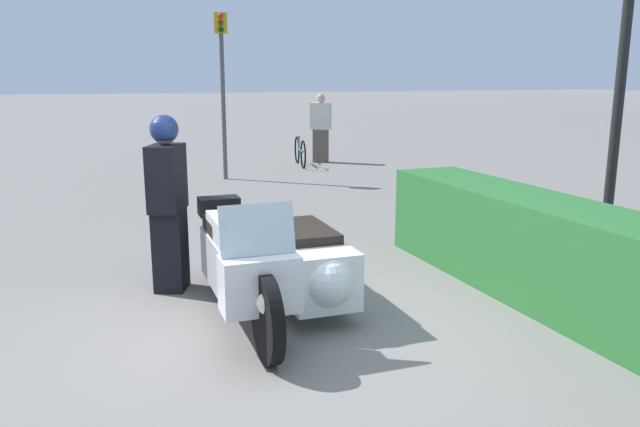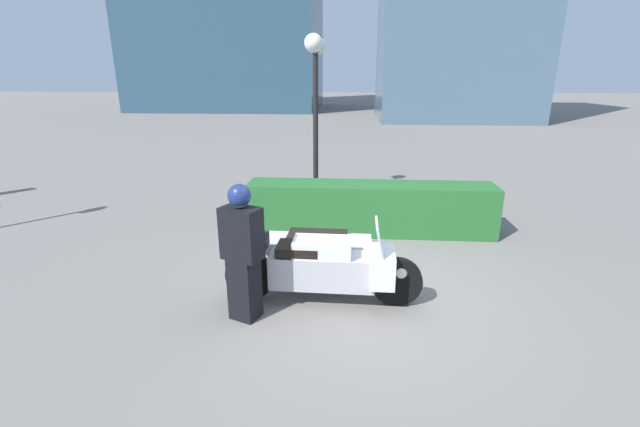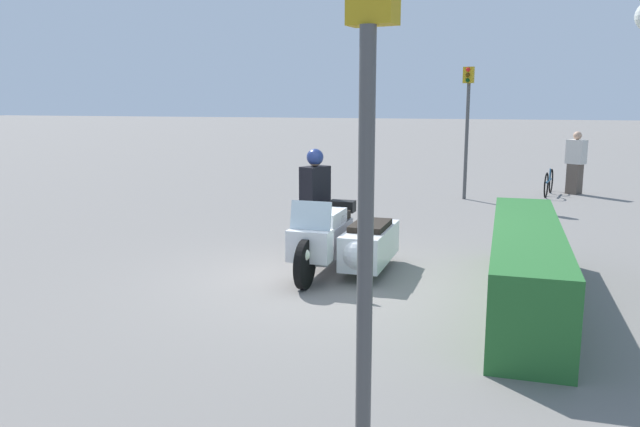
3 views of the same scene
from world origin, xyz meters
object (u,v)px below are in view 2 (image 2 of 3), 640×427
Objects in this scene: police_motorcycle at (327,259)px; twin_lamp_post at (315,71)px; officer_rider at (242,250)px; hedge_bush_curbside at (370,208)px.

police_motorcycle is 5.09m from twin_lamp_post.
officer_rider is 0.46× the size of twin_lamp_post.
twin_lamp_post is at bearing 17.70° from officer_rider.
hedge_bush_curbside is (1.69, 3.29, -0.44)m from officer_rider.
twin_lamp_post reaches higher than police_motorcycle.
officer_rider is (-0.99, -0.80, 0.45)m from police_motorcycle.
officer_rider is at bearing -95.26° from twin_lamp_post.
police_motorcycle is at bearing -105.79° from hedge_bush_curbside.
hedge_bush_curbside is 3.40m from twin_lamp_post.
police_motorcycle is 1.35m from officer_rider.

